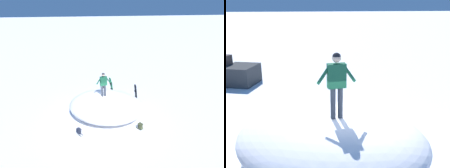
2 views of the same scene
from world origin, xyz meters
The scene contains 8 objects.
ground centered at (0.00, 0.00, 0.00)m, with size 240.00×240.00×0.00m, color white.
snow_mound centered at (-0.25, 0.58, 0.72)m, with size 5.49×4.52×1.44m, color white.
snowboarder_standing centered at (-0.39, 0.43, 2.52)m, with size 0.28×1.06×1.79m.
snowboard_primary_upright centered at (-3.89, 0.94, 0.90)m, with size 0.29×0.27×1.74m.
snowboard_secondary_upright centered at (-3.36, 1.56, 0.85)m, with size 0.42×0.47×1.65m.
snowboard_tertiary_upright centered at (-1.46, 3.26, 0.87)m, with size 0.35×0.34×1.68m.
backpack_near centered at (2.02, 2.46, 0.23)m, with size 0.55×0.43×0.45m.
backpack_far centered at (1.69, -1.51, 0.21)m, with size 0.55×0.48×0.40m.
Camera 1 is at (10.93, -1.22, 7.52)m, focal length 28.48 mm.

